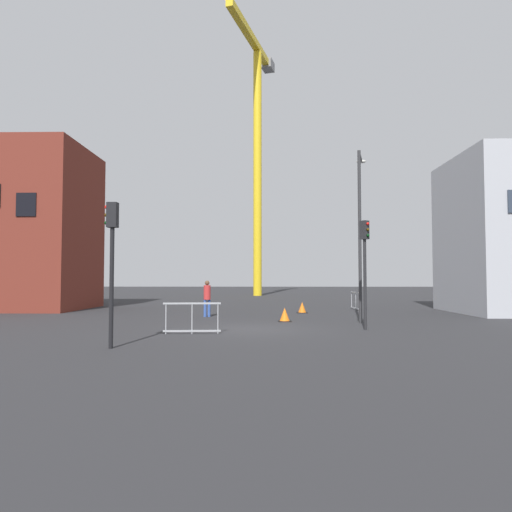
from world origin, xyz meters
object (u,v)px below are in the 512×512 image
construction_crane (257,135)px  traffic_light_island (112,250)px  streetlamp_tall (360,222)px  traffic_cone_on_verge (285,315)px  traffic_cone_striped (302,308)px  traffic_light_crosswalk (365,256)px  pedestrian_walking (207,296)px

construction_crane → traffic_light_island: (-3.39, -36.86, -14.54)m
streetlamp_tall → traffic_cone_on_verge: size_ratio=12.37×
traffic_cone_on_verge → traffic_cone_striped: 5.15m
streetlamp_tall → traffic_light_crosswalk: streetlamp_tall is taller
pedestrian_walking → traffic_cone_on_verge: (3.74, -2.35, -0.77)m
pedestrian_walking → traffic_cone_striped: pedestrian_walking is taller
traffic_cone_on_verge → traffic_cone_striped: (1.17, 5.01, -0.00)m
streetlamp_tall → pedestrian_walking: size_ratio=4.17×
construction_crane → traffic_light_crosswalk: (4.61, -32.12, -14.51)m
traffic_cone_striped → traffic_light_island: bearing=-115.9°
traffic_light_island → traffic_cone_striped: (6.29, 12.97, -2.44)m
streetlamp_tall → pedestrian_walking: streetlamp_tall is taller
pedestrian_walking → traffic_cone_striped: (4.91, 2.66, -0.77)m
traffic_light_crosswalk → traffic_light_island: traffic_light_crosswalk is taller
traffic_light_crosswalk → pedestrian_walking: 8.81m
pedestrian_walking → traffic_cone_striped: 5.64m
traffic_light_island → traffic_cone_on_verge: size_ratio=6.69×
traffic_light_island → traffic_cone_on_verge: (5.12, 7.95, -2.43)m
traffic_light_crosswalk → traffic_cone_on_verge: bearing=131.9°
traffic_cone_on_verge → streetlamp_tall: bearing=-7.3°
traffic_light_crosswalk → traffic_cone_striped: size_ratio=6.87×
traffic_light_island → construction_crane: bearing=84.7°
traffic_light_crosswalk → traffic_cone_on_verge: traffic_light_crosswalk is taller
construction_crane → traffic_light_crosswalk: bearing=-81.8°
pedestrian_walking → traffic_cone_on_verge: bearing=-32.1°
construction_crane → traffic_light_island: size_ratio=6.79×
streetlamp_tall → traffic_light_island: bearing=-138.1°
traffic_cone_on_verge → traffic_cone_striped: bearing=76.9°
construction_crane → traffic_light_island: 39.77m
streetlamp_tall → traffic_cone_striped: 7.14m
traffic_light_island → traffic_cone_striped: traffic_light_island is taller
traffic_cone_on_verge → construction_crane: bearing=93.4°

